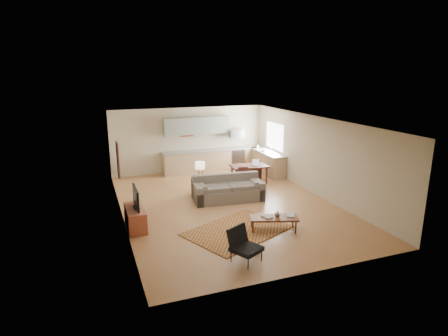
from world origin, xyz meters
name	(u,v)px	position (x,y,z in m)	size (l,w,h in m)	color
room	(227,164)	(0.00, 0.00, 1.35)	(9.00, 9.00, 9.00)	#9D683D
kitchen_counter_back	(212,160)	(0.90, 4.18, 0.46)	(4.26, 0.64, 0.92)	tan
kitchen_counter_right	(267,162)	(2.93, 3.00, 0.46)	(0.64, 2.26, 0.92)	tan
kitchen_range	(236,158)	(2.00, 4.18, 0.45)	(0.62, 0.62, 0.90)	#A5A8AD
kitchen_microwave	(236,133)	(2.00, 4.20, 1.55)	(0.62, 0.40, 0.35)	#A5A8AD
upper_cabinets	(197,126)	(0.30, 4.33, 1.95)	(2.80, 0.34, 0.70)	gray
window_right	(275,136)	(3.23, 3.00, 1.55)	(0.02, 1.40, 1.05)	white
wall_art_left	(118,160)	(-3.21, 0.90, 1.55)	(0.06, 0.42, 1.10)	olive
triptych	(187,131)	(-0.10, 4.47, 1.75)	(1.70, 0.04, 0.50)	beige
rug	(238,230)	(-0.45, -1.96, 0.01)	(2.65, 1.83, 0.02)	maroon
sofa	(228,188)	(0.19, 0.39, 0.41)	(2.38, 1.03, 0.83)	#635950
coffee_table	(273,224)	(0.46, -2.28, 0.20)	(1.30, 0.51, 0.39)	#522A18
book_a	(264,217)	(0.20, -2.25, 0.40)	(0.28, 0.33, 0.03)	#942007
book_b	(286,215)	(0.83, -2.30, 0.40)	(0.32, 0.36, 0.02)	navy
vase	(277,214)	(0.57, -2.27, 0.46)	(0.17, 0.17, 0.16)	black
armchair	(246,246)	(-0.91, -3.58, 0.39)	(0.68, 0.68, 0.78)	black
tv_credenza	(135,218)	(-2.99, -0.79, 0.29)	(0.48, 1.24, 0.57)	#98432E
tv	(136,198)	(-2.95, -0.79, 0.86)	(0.10, 0.95, 0.57)	black
console_table	(200,186)	(-0.54, 1.18, 0.34)	(0.58, 0.38, 0.67)	#3E1C16
table_lamp	(200,169)	(-0.54, 1.18, 0.94)	(0.33, 0.33, 0.54)	beige
dining_table	(249,174)	(1.63, 1.94, 0.35)	(1.37, 0.79, 0.70)	#3E1C16
dining_chair_near	(244,178)	(1.18, 1.38, 0.39)	(0.37, 0.39, 0.77)	#3E1C16
dining_chair_far	(254,169)	(2.09, 2.51, 0.39)	(0.37, 0.39, 0.78)	#3E1C16
laptop	(257,163)	(1.91, 1.85, 0.81)	(0.29, 0.22, 0.22)	#A5A8AD
soap_bottle	(258,146)	(2.83, 3.74, 1.02)	(0.09, 0.09, 0.19)	beige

